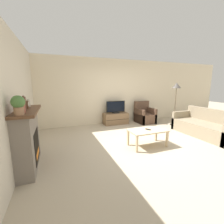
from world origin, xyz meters
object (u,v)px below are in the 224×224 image
object	(u,v)px
mantel_vase_left	(21,107)
potted_plant	(18,104)
coffee_table	(148,132)
mantel_vase_right	(28,103)
mantel_clock	(26,105)
armchair	(144,116)
fireplace	(28,138)
floor_lamp	(176,88)
mantel_vase_centre_left	(24,103)
remote	(148,129)
tv_stand	(116,118)
couch	(205,127)
tv	(116,108)

from	to	relation	value
mantel_vase_left	potted_plant	size ratio (longest dim) A/B	0.73
potted_plant	coffee_table	distance (m)	3.03
mantel_vase_right	mantel_clock	size ratio (longest dim) A/B	1.15
mantel_vase_right	armchair	distance (m)	4.67
mantel_vase_right	mantel_clock	xyz separation A→B (m)	(0.00, -0.27, -0.00)
fireplace	floor_lamp	bearing A→B (deg)	15.97
fireplace	mantel_vase_centre_left	world-z (taller)	mantel_vase_centre_left
mantel_vase_left	remote	size ratio (longest dim) A/B	1.49
mantel_clock	floor_lamp	world-z (taller)	floor_lamp
mantel_vase_right	potted_plant	bearing A→B (deg)	-90.00
mantel_vase_centre_left	remote	distance (m)	2.96
mantel_vase_left	potted_plant	bearing A→B (deg)	-90.00
mantel_vase_left	coffee_table	distance (m)	2.98
mantel_vase_left	potted_plant	xyz separation A→B (m)	(0.00, -0.17, 0.07)
mantel_vase_right	potted_plant	world-z (taller)	potted_plant
floor_lamp	fireplace	bearing A→B (deg)	-164.03
mantel_vase_right	potted_plant	xyz separation A→B (m)	(0.00, -0.97, 0.09)
coffee_table	tv_stand	bearing A→B (deg)	88.03
fireplace	couch	size ratio (longest dim) A/B	0.70
tv	fireplace	bearing A→B (deg)	-139.80
tv	coffee_table	world-z (taller)	tv
mantel_vase_centre_left	mantel_vase_left	bearing A→B (deg)	-90.00
potted_plant	tv	xyz separation A→B (m)	(2.90, 3.03, -0.65)
remote	couch	xyz separation A→B (m)	(2.25, 0.05, -0.18)
armchair	remote	xyz separation A→B (m)	(-1.34, -2.21, 0.16)
tv_stand	potted_plant	bearing A→B (deg)	-133.66
mantel_vase_left	armchair	world-z (taller)	mantel_vase_left
fireplace	mantel_clock	distance (m)	0.67
mantel_clock	potted_plant	size ratio (longest dim) A/B	0.49
mantel_clock	couch	bearing A→B (deg)	-0.51
potted_plant	floor_lamp	bearing A→B (deg)	21.76
coffee_table	mantel_vase_centre_left	bearing A→B (deg)	-177.52
tv_stand	couch	bearing A→B (deg)	-47.31
mantel_clock	tv_stand	xyz separation A→B (m)	(2.90, 2.33, -1.02)
mantel_vase_centre_left	remote	xyz separation A→B (m)	(2.84, 0.14, -0.85)
tv	couch	distance (m)	3.26
couch	floor_lamp	world-z (taller)	floor_lamp
mantel_vase_centre_left	mantel_vase_right	size ratio (longest dim) A/B	1.59
fireplace	remote	xyz separation A→B (m)	(2.85, 0.04, -0.14)
floor_lamp	tv_stand	bearing A→B (deg)	155.60
mantel_vase_right	tv_stand	world-z (taller)	mantel_vase_right
tv_stand	floor_lamp	distance (m)	2.73
couch	tv_stand	bearing A→B (deg)	132.69
mantel_vase_left	mantel_vase_right	xyz separation A→B (m)	(0.00, 0.81, -0.02)
mantel_clock	coffee_table	xyz separation A→B (m)	(2.81, -0.11, -0.87)
tv	armchair	size ratio (longest dim) A/B	0.90
tv	floor_lamp	bearing A→B (deg)	-24.36
coffee_table	mantel_vase_left	bearing A→B (deg)	-171.43
mantel_clock	remote	xyz separation A→B (m)	(2.83, -0.10, -0.80)
mantel_vase_right	floor_lamp	distance (m)	5.21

